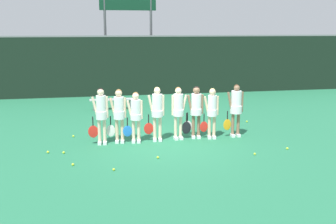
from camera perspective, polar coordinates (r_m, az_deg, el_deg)
ground_plane at (r=12.78m, az=0.01°, el=-4.09°), size 140.00×140.00×0.00m
fence_windscreen at (r=21.10m, az=-4.52°, el=6.75°), size 60.00×0.08×3.18m
scoreboard at (r=22.59m, az=-5.85°, el=14.87°), size 3.13×0.15×6.06m
bench_courtside at (r=17.58m, az=-8.13°, el=1.68°), size 1.96×0.36×0.48m
player_0 at (r=12.27m, az=-9.69°, el=0.06°), size 0.64×0.34×1.77m
player_1 at (r=12.37m, az=-7.14°, el=0.08°), size 0.63×0.36×1.71m
player_2 at (r=12.34m, az=-4.73°, el=-0.18°), size 0.63×0.35×1.62m
player_3 at (r=12.46m, az=-1.61°, el=0.37°), size 0.66×0.37×1.75m
player_4 at (r=12.65m, az=1.53°, el=0.44°), size 0.65×0.36×1.72m
player_5 at (r=12.82m, az=4.09°, el=0.66°), size 0.67×0.38×1.72m
player_6 at (r=12.83m, az=6.40°, el=0.38°), size 0.61×0.33×1.66m
player_7 at (r=13.16m, az=9.83°, el=0.87°), size 0.67×0.40×1.76m
tennis_ball_0 at (r=13.84m, az=-10.79°, el=-2.89°), size 0.07×0.07×0.07m
tennis_ball_1 at (r=11.82m, az=-14.91°, el=-5.70°), size 0.07×0.07×0.07m
tennis_ball_2 at (r=11.02m, az=-1.48°, el=-6.60°), size 0.07×0.07×0.07m
tennis_ball_3 at (r=14.44m, az=8.51°, el=-2.18°), size 0.07×0.07×0.07m
tennis_ball_4 at (r=13.48m, az=-13.57°, el=-3.43°), size 0.07×0.07×0.07m
tennis_ball_5 at (r=14.02m, az=-6.00°, el=-2.54°), size 0.07×0.07×0.07m
tennis_ball_6 at (r=11.58m, az=12.48°, el=-5.96°), size 0.07×0.07×0.07m
tennis_ball_7 at (r=10.76m, az=-13.65°, el=-7.41°), size 0.07×0.07×0.07m
tennis_ball_8 at (r=12.33m, az=16.92°, el=-5.08°), size 0.07×0.07×0.07m
tennis_ball_9 at (r=11.99m, az=-17.04°, el=-5.58°), size 0.07×0.07×0.07m
tennis_ball_10 at (r=15.41m, az=11.38°, el=-1.37°), size 0.07×0.07×0.07m
tennis_ball_11 at (r=10.21m, az=-7.87°, el=-8.26°), size 0.07×0.07×0.07m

